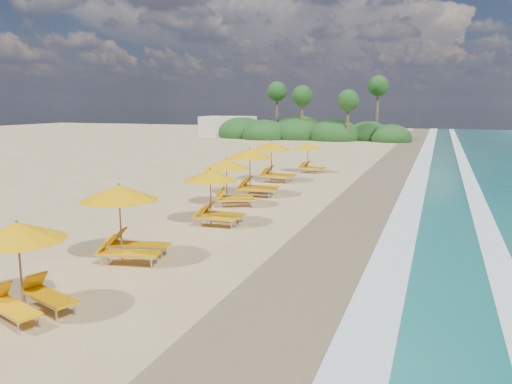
% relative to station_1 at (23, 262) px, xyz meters
% --- Properties ---
extents(ground, '(160.00, 160.00, 0.00)m').
position_rel_station_1_xyz_m(ground, '(1.74, 10.00, -1.20)').
color(ground, tan).
rests_on(ground, ground).
extents(wet_sand, '(4.00, 160.00, 0.01)m').
position_rel_station_1_xyz_m(wet_sand, '(5.74, 10.00, -1.19)').
color(wet_sand, olive).
rests_on(wet_sand, ground).
extents(surf_foam, '(4.00, 160.00, 0.01)m').
position_rel_station_1_xyz_m(surf_foam, '(8.44, 10.00, -1.17)').
color(surf_foam, white).
rests_on(surf_foam, ground).
extents(station_1, '(2.72, 2.67, 2.14)m').
position_rel_station_1_xyz_m(station_1, '(0.00, 0.00, 0.00)').
color(station_1, olive).
rests_on(station_1, ground).
extents(station_2, '(2.86, 2.75, 2.34)m').
position_rel_station_1_xyz_m(station_2, '(-0.16, 4.07, 0.12)').
color(station_2, olive).
rests_on(station_2, ground).
extents(station_3, '(2.43, 2.26, 2.19)m').
position_rel_station_1_xyz_m(station_3, '(0.38, 9.08, 0.03)').
color(station_3, olive).
rests_on(station_3, ground).
extents(station_4, '(2.91, 2.91, 2.20)m').
position_rel_station_1_xyz_m(station_4, '(-0.48, 12.64, 0.04)').
color(station_4, olive).
rests_on(station_4, ground).
extents(station_5, '(2.70, 2.51, 2.44)m').
position_rel_station_1_xyz_m(station_5, '(-0.38, 15.38, 0.17)').
color(station_5, olive).
rests_on(station_5, ground).
extents(station_6, '(2.67, 2.48, 2.44)m').
position_rel_station_1_xyz_m(station_6, '(-0.82, 20.13, 0.17)').
color(station_6, olive).
rests_on(station_6, ground).
extents(station_7, '(2.45, 2.35, 2.01)m').
position_rel_station_1_xyz_m(station_7, '(0.19, 24.75, -0.07)').
color(station_7, olive).
rests_on(station_7, ground).
extents(treeline, '(25.80, 8.80, 9.74)m').
position_rel_station_1_xyz_m(treeline, '(-8.20, 55.51, -0.20)').
color(treeline, '#163D14').
rests_on(treeline, ground).
extents(beach_building, '(7.00, 5.00, 2.80)m').
position_rel_station_1_xyz_m(beach_building, '(-20.26, 58.00, 0.20)').
color(beach_building, beige).
rests_on(beach_building, ground).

